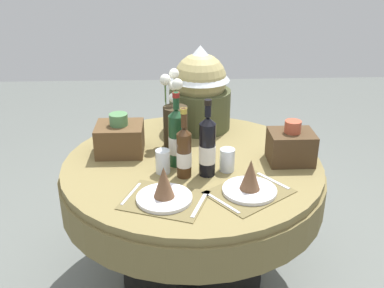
{
  "coord_description": "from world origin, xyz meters",
  "views": [
    {
      "loc": [
        -0.09,
        -2.0,
        1.73
      ],
      "look_at": [
        0.0,
        0.03,
        0.81
      ],
      "focal_mm": 41.54,
      "sensor_mm": 36.0,
      "label": 1
    }
  ],
  "objects_px": {
    "tumbler_mid": "(227,160)",
    "dining_table": "(192,185)",
    "gift_tub_back_centre": "(200,86)",
    "flower_vase": "(175,119)",
    "place_setting_left": "(164,191)",
    "tumbler_near_right": "(163,161)",
    "place_setting_right": "(250,183)",
    "wine_bottle_left": "(184,152)",
    "wine_bottle_centre": "(177,138)",
    "woven_basket_side_right": "(291,146)",
    "wine_bottle_right": "(207,146)",
    "woven_basket_side_left": "(120,138)"
  },
  "relations": [
    {
      "from": "wine_bottle_centre",
      "to": "place_setting_right",
      "type": "bearing_deg",
      "value": -42.22
    },
    {
      "from": "tumbler_mid",
      "to": "woven_basket_side_right",
      "type": "relative_size",
      "value": 0.51
    },
    {
      "from": "wine_bottle_left",
      "to": "place_setting_left",
      "type": "bearing_deg",
      "value": -113.03
    },
    {
      "from": "gift_tub_back_centre",
      "to": "woven_basket_side_right",
      "type": "height_order",
      "value": "gift_tub_back_centre"
    },
    {
      "from": "place_setting_left",
      "to": "tumbler_near_right",
      "type": "height_order",
      "value": "place_setting_left"
    },
    {
      "from": "woven_basket_side_left",
      "to": "wine_bottle_right",
      "type": "bearing_deg",
      "value": -31.08
    },
    {
      "from": "gift_tub_back_centre",
      "to": "flower_vase",
      "type": "bearing_deg",
      "value": -119.58
    },
    {
      "from": "tumbler_mid",
      "to": "place_setting_left",
      "type": "bearing_deg",
      "value": -138.51
    },
    {
      "from": "place_setting_right",
      "to": "tumbler_mid",
      "type": "distance_m",
      "value": 0.23
    },
    {
      "from": "place_setting_right",
      "to": "woven_basket_side_right",
      "type": "bearing_deg",
      "value": 49.9
    },
    {
      "from": "flower_vase",
      "to": "wine_bottle_centre",
      "type": "distance_m",
      "value": 0.23
    },
    {
      "from": "place_setting_left",
      "to": "woven_basket_side_right",
      "type": "distance_m",
      "value": 0.72
    },
    {
      "from": "woven_basket_side_right",
      "to": "gift_tub_back_centre",
      "type": "bearing_deg",
      "value": 131.83
    },
    {
      "from": "place_setting_right",
      "to": "woven_basket_side_left",
      "type": "bearing_deg",
      "value": 144.17
    },
    {
      "from": "place_setting_left",
      "to": "woven_basket_side_left",
      "type": "xyz_separation_m",
      "value": [
        -0.23,
        0.49,
        0.04
      ]
    },
    {
      "from": "wine_bottle_centre",
      "to": "dining_table",
      "type": "bearing_deg",
      "value": 23.89
    },
    {
      "from": "dining_table",
      "to": "place_setting_right",
      "type": "distance_m",
      "value": 0.44
    },
    {
      "from": "wine_bottle_centre",
      "to": "woven_basket_side_right",
      "type": "bearing_deg",
      "value": 1.27
    },
    {
      "from": "tumbler_mid",
      "to": "flower_vase",
      "type": "bearing_deg",
      "value": 129.93
    },
    {
      "from": "place_setting_left",
      "to": "flower_vase",
      "type": "bearing_deg",
      "value": 84.77
    },
    {
      "from": "wine_bottle_centre",
      "to": "woven_basket_side_right",
      "type": "xyz_separation_m",
      "value": [
        0.57,
        0.01,
        -0.06
      ]
    },
    {
      "from": "wine_bottle_left",
      "to": "wine_bottle_centre",
      "type": "height_order",
      "value": "wine_bottle_centre"
    },
    {
      "from": "tumbler_mid",
      "to": "gift_tub_back_centre",
      "type": "height_order",
      "value": "gift_tub_back_centre"
    },
    {
      "from": "wine_bottle_left",
      "to": "gift_tub_back_centre",
      "type": "bearing_deg",
      "value": 79.81
    },
    {
      "from": "wine_bottle_right",
      "to": "tumbler_near_right",
      "type": "xyz_separation_m",
      "value": [
        -0.21,
        0.03,
        -0.09
      ]
    },
    {
      "from": "flower_vase",
      "to": "woven_basket_side_right",
      "type": "xyz_separation_m",
      "value": [
        0.57,
        -0.21,
        -0.07
      ]
    },
    {
      "from": "dining_table",
      "to": "wine_bottle_centre",
      "type": "bearing_deg",
      "value": -156.11
    },
    {
      "from": "flower_vase",
      "to": "woven_basket_side_right",
      "type": "relative_size",
      "value": 1.82
    },
    {
      "from": "flower_vase",
      "to": "wine_bottle_centre",
      "type": "height_order",
      "value": "flower_vase"
    },
    {
      "from": "place_setting_left",
      "to": "woven_basket_side_left",
      "type": "relative_size",
      "value": 1.7
    },
    {
      "from": "woven_basket_side_left",
      "to": "dining_table",
      "type": "bearing_deg",
      "value": -17.74
    },
    {
      "from": "tumbler_mid",
      "to": "dining_table",
      "type": "bearing_deg",
      "value": 147.14
    },
    {
      "from": "woven_basket_side_right",
      "to": "dining_table",
      "type": "bearing_deg",
      "value": 177.45
    },
    {
      "from": "place_setting_right",
      "to": "gift_tub_back_centre",
      "type": "relative_size",
      "value": 0.88
    },
    {
      "from": "dining_table",
      "to": "place_setting_right",
      "type": "bearing_deg",
      "value": -53.43
    },
    {
      "from": "dining_table",
      "to": "place_setting_left",
      "type": "height_order",
      "value": "place_setting_left"
    },
    {
      "from": "dining_table",
      "to": "wine_bottle_left",
      "type": "xyz_separation_m",
      "value": [
        -0.04,
        -0.16,
        0.27
      ]
    },
    {
      "from": "wine_bottle_right",
      "to": "tumbler_near_right",
      "type": "bearing_deg",
      "value": 171.96
    },
    {
      "from": "place_setting_left",
      "to": "woven_basket_side_right",
      "type": "bearing_deg",
      "value": 29.07
    },
    {
      "from": "wine_bottle_left",
      "to": "gift_tub_back_centre",
      "type": "xyz_separation_m",
      "value": [
        0.11,
        0.61,
        0.13
      ]
    },
    {
      "from": "wine_bottle_left",
      "to": "flower_vase",
      "type": "bearing_deg",
      "value": 96.55
    },
    {
      "from": "dining_table",
      "to": "wine_bottle_left",
      "type": "height_order",
      "value": "wine_bottle_left"
    },
    {
      "from": "place_setting_left",
      "to": "woven_basket_side_left",
      "type": "height_order",
      "value": "woven_basket_side_left"
    },
    {
      "from": "wine_bottle_centre",
      "to": "wine_bottle_left",
      "type": "bearing_deg",
      "value": -74.84
    },
    {
      "from": "place_setting_right",
      "to": "woven_basket_side_left",
      "type": "distance_m",
      "value": 0.75
    },
    {
      "from": "woven_basket_side_right",
      "to": "place_setting_left",
      "type": "bearing_deg",
      "value": -150.93
    },
    {
      "from": "gift_tub_back_centre",
      "to": "woven_basket_side_right",
      "type": "xyz_separation_m",
      "value": [
        0.42,
        -0.47,
        -0.17
      ]
    },
    {
      "from": "tumbler_near_right",
      "to": "tumbler_mid",
      "type": "xyz_separation_m",
      "value": [
        0.31,
        0.01,
        -0.0
      ]
    },
    {
      "from": "wine_bottle_right",
      "to": "gift_tub_back_centre",
      "type": "distance_m",
      "value": 0.61
    },
    {
      "from": "wine_bottle_centre",
      "to": "tumbler_near_right",
      "type": "height_order",
      "value": "wine_bottle_centre"
    }
  ]
}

